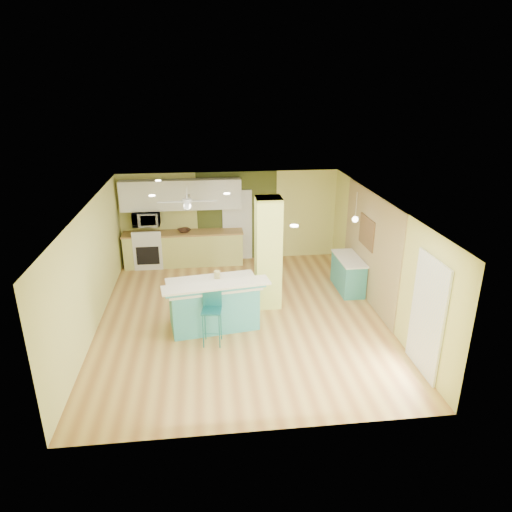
# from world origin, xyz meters

# --- Properties ---
(floor) EXTENTS (6.00, 7.00, 0.01)m
(floor) POSITION_xyz_m (0.00, 0.00, -0.01)
(floor) COLOR #A7703A
(floor) RESTS_ON ground
(ceiling) EXTENTS (6.00, 7.00, 0.01)m
(ceiling) POSITION_xyz_m (0.00, 0.00, 2.50)
(ceiling) COLOR white
(ceiling) RESTS_ON wall_back
(wall_back) EXTENTS (6.00, 0.01, 2.50)m
(wall_back) POSITION_xyz_m (0.00, 3.50, 1.25)
(wall_back) COLOR #D6D573
(wall_back) RESTS_ON floor
(wall_front) EXTENTS (6.00, 0.01, 2.50)m
(wall_front) POSITION_xyz_m (0.00, -3.50, 1.25)
(wall_front) COLOR #D6D573
(wall_front) RESTS_ON floor
(wall_left) EXTENTS (0.01, 7.00, 2.50)m
(wall_left) POSITION_xyz_m (-3.00, 0.00, 1.25)
(wall_left) COLOR #D6D573
(wall_left) RESTS_ON floor
(wall_right) EXTENTS (0.01, 7.00, 2.50)m
(wall_right) POSITION_xyz_m (3.00, 0.00, 1.25)
(wall_right) COLOR #D6D573
(wall_right) RESTS_ON floor
(wood_panel) EXTENTS (0.02, 3.40, 2.50)m
(wood_panel) POSITION_xyz_m (2.99, 0.60, 1.25)
(wood_panel) COLOR #977F56
(wood_panel) RESTS_ON floor
(olive_accent) EXTENTS (2.20, 0.02, 2.50)m
(olive_accent) POSITION_xyz_m (0.20, 3.49, 1.25)
(olive_accent) COLOR #424A1D
(olive_accent) RESTS_ON floor
(interior_door) EXTENTS (0.82, 0.05, 2.00)m
(interior_door) POSITION_xyz_m (0.20, 3.46, 1.00)
(interior_door) COLOR white
(interior_door) RESTS_ON floor
(french_door) EXTENTS (0.04, 1.08, 2.10)m
(french_door) POSITION_xyz_m (2.97, -2.30, 1.05)
(french_door) COLOR white
(french_door) RESTS_ON floor
(column) EXTENTS (0.55, 0.55, 2.50)m
(column) POSITION_xyz_m (0.65, 0.50, 1.25)
(column) COLOR #D2DF67
(column) RESTS_ON floor
(kitchen_run) EXTENTS (3.25, 0.63, 0.94)m
(kitchen_run) POSITION_xyz_m (-1.30, 3.20, 0.47)
(kitchen_run) COLOR #CDCD6B
(kitchen_run) RESTS_ON floor
(stove) EXTENTS (0.76, 0.66, 1.08)m
(stove) POSITION_xyz_m (-2.25, 3.19, 0.46)
(stove) COLOR silver
(stove) RESTS_ON floor
(upper_cabinets) EXTENTS (3.20, 0.34, 0.80)m
(upper_cabinets) POSITION_xyz_m (-1.30, 3.32, 1.95)
(upper_cabinets) COLOR white
(upper_cabinets) RESTS_ON wall_back
(microwave) EXTENTS (0.70, 0.48, 0.39)m
(microwave) POSITION_xyz_m (-2.25, 3.20, 1.35)
(microwave) COLOR silver
(microwave) RESTS_ON wall_back
(ceiling_fan) EXTENTS (1.41, 1.41, 0.61)m
(ceiling_fan) POSITION_xyz_m (-1.10, 2.00, 2.08)
(ceiling_fan) COLOR silver
(ceiling_fan) RESTS_ON ceiling
(pendant_lamp) EXTENTS (0.14, 0.14, 0.69)m
(pendant_lamp) POSITION_xyz_m (2.65, 0.75, 1.88)
(pendant_lamp) COLOR silver
(pendant_lamp) RESTS_ON ceiling
(wall_decor) EXTENTS (0.03, 0.90, 0.70)m
(wall_decor) POSITION_xyz_m (2.96, 0.80, 1.55)
(wall_decor) COLOR brown
(wall_decor) RESTS_ON wood_panel
(peninsula) EXTENTS (2.13, 1.39, 1.12)m
(peninsula) POSITION_xyz_m (-0.59, -0.34, 0.52)
(peninsula) COLOR teal
(peninsula) RESTS_ON floor
(bar_stool) EXTENTS (0.42, 0.42, 1.11)m
(bar_stool) POSITION_xyz_m (-0.63, -0.96, 0.75)
(bar_stool) COLOR #1B737D
(bar_stool) RESTS_ON floor
(side_counter) EXTENTS (0.54, 1.28, 0.82)m
(side_counter) POSITION_xyz_m (2.70, 1.09, 0.41)
(side_counter) COLOR teal
(side_counter) RESTS_ON floor
(fruit_bowl) EXTENTS (0.45, 0.45, 0.08)m
(fruit_bowl) POSITION_xyz_m (-1.27, 3.20, 0.98)
(fruit_bowl) COLOR #392117
(fruit_bowl) RESTS_ON kitchen_run
(canister) EXTENTS (0.13, 0.13, 0.15)m
(canister) POSITION_xyz_m (-0.49, -0.08, 1.05)
(canister) COLOR gold
(canister) RESTS_ON peninsula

